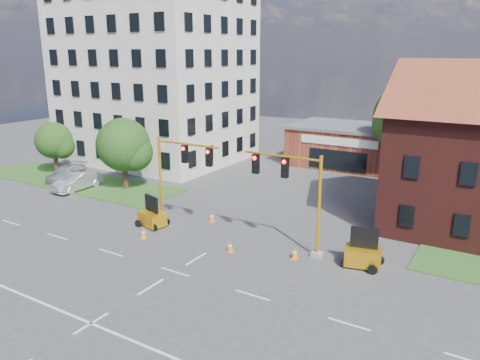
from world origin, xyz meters
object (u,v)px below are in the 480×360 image
Objects in this scene: signal_mast_east at (294,190)px; trailer_east at (363,255)px; pickup_white at (431,220)px; trailer_west at (152,217)px; signal_mast_west at (178,171)px.

signal_mast_east reaches higher than trailer_east.
trailer_east is at bearing 158.07° from pickup_white.
trailer_east is 0.45× the size of pickup_white.
trailer_west is (-10.20, -1.22, -3.25)m from signal_mast_east.
pickup_white is at bearing 45.03° from trailer_west.
signal_mast_west is 8.71m from signal_mast_east.
signal_mast_west and signal_mast_east have the same top height.
pickup_white is at bearing 28.36° from signal_mast_west.
signal_mast_east is 11.11m from pickup_white.
trailer_east reaches higher than trailer_west.
signal_mast_east is at bearing 0.00° from signal_mast_west.
trailer_west is (-1.49, -1.22, -3.25)m from signal_mast_west.
signal_mast_east is at bearing 22.42° from trailer_west.
signal_mast_east is at bearing 168.43° from trailer_east.
signal_mast_west reaches higher than trailer_west.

